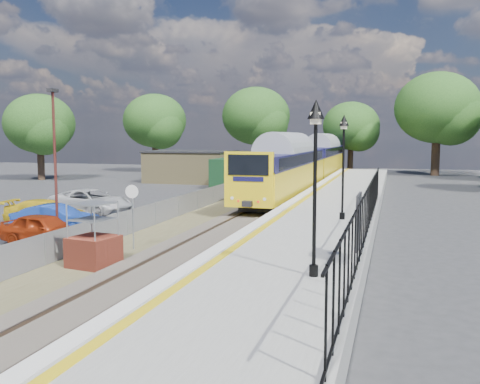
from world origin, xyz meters
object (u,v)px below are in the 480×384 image
at_px(car_red, 44,229).
at_px(car_white, 91,202).
at_px(victorian_lamp_north, 344,142).
at_px(car_blue, 56,219).
at_px(victorian_lamp_south, 315,147).
at_px(train, 308,161).
at_px(speed_sign, 132,206).
at_px(carpark_lamp, 55,155).
at_px(car_yellow, 47,212).
at_px(brick_plinth, 93,236).

distance_m(car_red, car_white, 9.12).
height_order(victorian_lamp_north, car_red, victorian_lamp_north).
bearing_deg(victorian_lamp_north, car_blue, -170.69).
relative_size(car_red, car_blue, 0.96).
distance_m(victorian_lamp_south, car_blue, 15.90).
relative_size(train, car_blue, 10.00).
bearing_deg(car_white, train, -14.45).
distance_m(victorian_lamp_north, car_red, 13.32).
bearing_deg(speed_sign, carpark_lamp, 161.99).
bearing_deg(car_red, car_white, 25.81).
xyz_separation_m(speed_sign, carpark_lamp, (-4.02, 0.76, 1.99)).
bearing_deg(car_white, speed_sign, -128.96).
height_order(train, speed_sign, train).
xyz_separation_m(victorian_lamp_south, victorian_lamp_north, (-0.20, 10.00, 0.00)).
xyz_separation_m(victorian_lamp_north, car_yellow, (-15.19, -0.07, -3.67)).
height_order(speed_sign, car_yellow, speed_sign).
relative_size(train, carpark_lamp, 6.22).
bearing_deg(victorian_lamp_north, car_white, 165.59).
relative_size(victorian_lamp_south, brick_plinth, 1.99).
xyz_separation_m(train, car_blue, (-7.85, -26.25, -1.67)).
distance_m(victorian_lamp_south, carpark_lamp, 13.46).
bearing_deg(victorian_lamp_south, carpark_lamp, 153.31).
relative_size(brick_plinth, car_blue, 0.57).
height_order(train, carpark_lamp, carpark_lamp).
bearing_deg(car_red, car_blue, 31.75).
relative_size(victorian_lamp_north, train, 0.11).
distance_m(brick_plinth, car_red, 5.04).
distance_m(car_yellow, car_white, 3.93).
distance_m(carpark_lamp, car_white, 8.96).
distance_m(speed_sign, car_red, 4.26).
xyz_separation_m(train, carpark_lamp, (-6.52, -28.06, 1.43)).
relative_size(carpark_lamp, car_red, 1.68).
relative_size(brick_plinth, speed_sign, 0.87).
relative_size(speed_sign, car_blue, 0.65).
height_order(car_blue, car_yellow, car_blue).
relative_size(car_red, car_yellow, 0.90).
bearing_deg(train, car_red, -102.91).
bearing_deg(victorian_lamp_north, car_yellow, -179.72).
distance_m(victorian_lamp_north, car_blue, 13.81).
height_order(train, car_white, train).
distance_m(train, brick_plinth, 31.84).
bearing_deg(car_blue, speed_sign, -121.55).
bearing_deg(train, victorian_lamp_south, -80.84).
relative_size(brick_plinth, car_white, 0.45).
bearing_deg(car_yellow, speed_sign, -130.18).
height_order(train, brick_plinth, train).
bearing_deg(brick_plinth, speed_sign, 90.00).
relative_size(victorian_lamp_south, car_white, 0.89).
height_order(carpark_lamp, car_white, carpark_lamp).
relative_size(train, car_yellow, 9.36).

